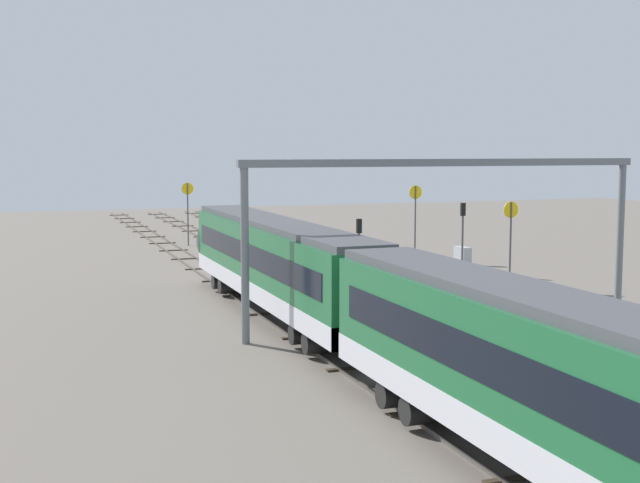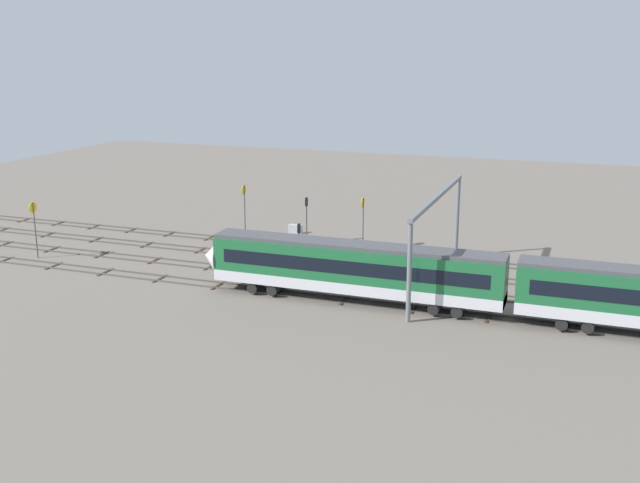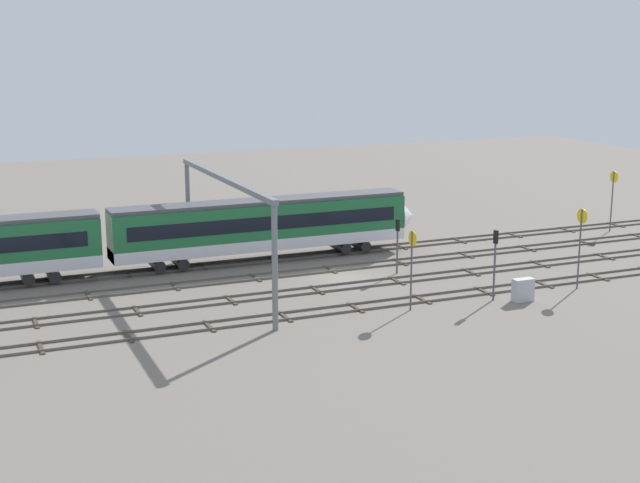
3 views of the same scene
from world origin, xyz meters
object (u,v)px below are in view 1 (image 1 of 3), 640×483
speed_sign_far_trackside (188,204)px  relay_cabinet (462,258)px  speed_sign_mid_trackside (415,211)px  signal_light_trackside_departure (359,241)px  train (570,398)px  overhead_gantry (449,198)px  signal_light_trackside_approach (463,227)px  speed_sign_near_foreground (511,230)px

speed_sign_far_trackside → relay_cabinet: (-21.02, -15.77, -2.94)m
speed_sign_mid_trackside → signal_light_trackside_departure: size_ratio=1.37×
train → speed_sign_mid_trackside: size_ratio=13.06×
overhead_gantry → speed_sign_mid_trackside: (22.97, -9.57, -2.41)m
speed_sign_mid_trackside → signal_light_trackside_approach: bearing=-179.0°
speed_sign_far_trackside → train: bearing=178.1°
speed_sign_near_foreground → relay_cabinet: speed_sign_near_foreground is taller
speed_sign_near_foreground → train: bearing=149.9°
speed_sign_mid_trackside → signal_light_trackside_departure: (-9.81, 8.73, -1.06)m
overhead_gantry → train: bearing=159.7°
train → speed_sign_mid_trackside: (41.97, -16.59, 1.16)m
speed_sign_far_trackside → relay_cabinet: speed_sign_far_trackside is taller
speed_sign_near_foreground → signal_light_trackside_approach: (6.27, -0.17, -0.36)m
speed_sign_far_trackside → signal_light_trackside_departure: bearing=-166.8°
train → speed_sign_far_trackside: speed_sign_far_trackside is taller
overhead_gantry → relay_cabinet: 21.22m
speed_sign_near_foreground → speed_sign_far_trackside: (28.97, 14.62, 0.21)m
speed_sign_mid_trackside → train: bearing=158.4°
speed_sign_mid_trackside → relay_cabinet: bearing=-168.5°
speed_sign_mid_trackside → overhead_gantry: bearing=157.4°
signal_light_trackside_departure → relay_cabinet: signal_light_trackside_departure is taller
speed_sign_mid_trackside → speed_sign_far_trackside: speed_sign_mid_trackside is taller
speed_sign_far_trackside → signal_light_trackside_departure: size_ratio=1.33×
speed_sign_far_trackside → relay_cabinet: bearing=-143.1°
speed_sign_far_trackside → overhead_gantry: bearing=-172.5°
train → speed_sign_mid_trackside: 45.15m
train → signal_light_trackside_departure: bearing=-13.7°
speed_sign_near_foreground → signal_light_trackside_departure: size_ratio=1.26×
signal_light_trackside_approach → speed_sign_far_trackside: bearing=33.1°
overhead_gantry → speed_sign_near_foreground: size_ratio=3.87×
speed_sign_near_foreground → signal_light_trackside_approach: bearing=-1.5°
speed_sign_near_foreground → speed_sign_mid_trackside: 13.42m
overhead_gantry → speed_sign_far_trackside: 38.95m
signal_light_trackside_approach → signal_light_trackside_departure: 9.25m
train → signal_light_trackside_approach: train is taller
overhead_gantry → speed_sign_far_trackside: bearing=7.5°
signal_light_trackside_approach → relay_cabinet: signal_light_trackside_approach is taller
speed_sign_near_foreground → relay_cabinet: size_ratio=3.40×
signal_light_trackside_approach → speed_sign_near_foreground: bearing=178.5°
speed_sign_near_foreground → relay_cabinet: 8.48m
train → overhead_gantry: 20.57m
train → speed_sign_near_foreground: bearing=-30.1°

